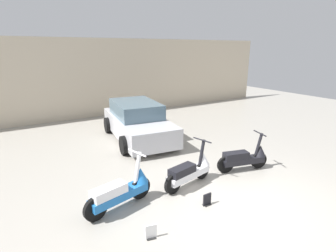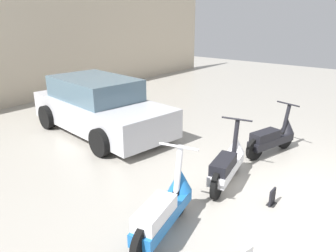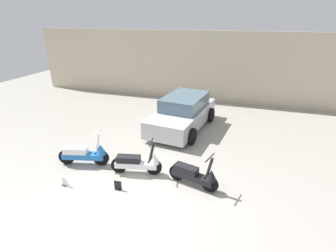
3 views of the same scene
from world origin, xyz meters
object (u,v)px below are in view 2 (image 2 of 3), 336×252
object	(u,v)px
scooter_front_center	(273,137)
car_rear_left	(100,107)
placard_near_right_scooter	(272,198)
scooter_front_right	(228,162)
scooter_front_left	(166,207)

from	to	relation	value
scooter_front_center	car_rear_left	size ratio (longest dim) A/B	0.35
scooter_front_center	placard_near_right_scooter	size ratio (longest dim) A/B	5.51
car_rear_left	placard_near_right_scooter	size ratio (longest dim) A/B	15.60
scooter_front_right	scooter_front_center	bearing A→B (deg)	-16.27
scooter_front_center	scooter_front_left	bearing A→B (deg)	-166.62
car_rear_left	placard_near_right_scooter	bearing A→B (deg)	-0.00
scooter_front_right	placard_near_right_scooter	xyz separation A→B (m)	(-0.21, -0.89, -0.26)
placard_near_right_scooter	scooter_front_right	bearing A→B (deg)	76.77
scooter_front_left	placard_near_right_scooter	size ratio (longest dim) A/B	5.95
car_rear_left	placard_near_right_scooter	xyz separation A→B (m)	(-0.56, -4.61, -0.52)
placard_near_right_scooter	scooter_front_center	bearing A→B (deg)	22.01
scooter_front_right	scooter_front_center	world-z (taller)	scooter_front_right
scooter_front_left	car_rear_left	distance (m)	4.31
scooter_front_left	placard_near_right_scooter	bearing A→B (deg)	-42.87
scooter_front_right	scooter_front_center	distance (m)	1.70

